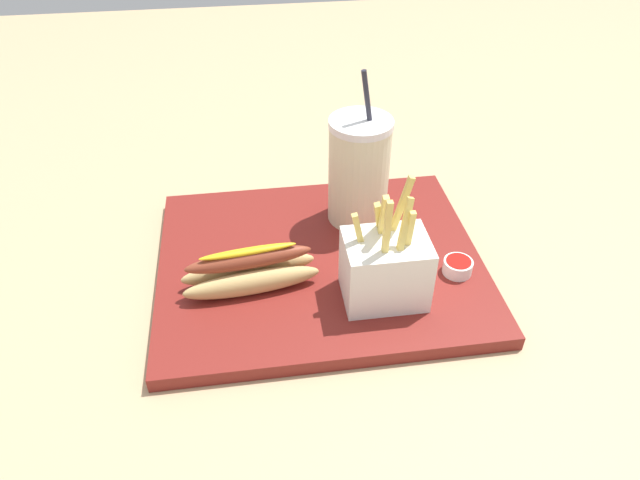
% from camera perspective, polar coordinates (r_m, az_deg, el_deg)
% --- Properties ---
extents(ground_plane, '(2.40, 2.40, 0.02)m').
position_cam_1_polar(ground_plane, '(0.81, 0.00, -3.33)').
color(ground_plane, tan).
extents(food_tray, '(0.43, 0.36, 0.02)m').
position_cam_1_polar(food_tray, '(0.79, 0.00, -2.26)').
color(food_tray, maroon).
rests_on(food_tray, ground_plane).
extents(soda_cup, '(0.09, 0.09, 0.23)m').
position_cam_1_polar(soda_cup, '(0.82, 3.83, 6.80)').
color(soda_cup, beige).
rests_on(soda_cup, food_tray).
extents(fries_basket, '(0.10, 0.08, 0.16)m').
position_cam_1_polar(fries_basket, '(0.71, 6.42, -2.73)').
color(fries_basket, white).
rests_on(fries_basket, food_tray).
extents(hot_dog_1, '(0.18, 0.07, 0.06)m').
position_cam_1_polar(hot_dog_1, '(0.74, -6.88, -3.08)').
color(hot_dog_1, tan).
rests_on(hot_dog_1, food_tray).
extents(ketchup_cup_1, '(0.04, 0.04, 0.02)m').
position_cam_1_polar(ketchup_cup_1, '(0.78, 13.38, -2.50)').
color(ketchup_cup_1, white).
rests_on(ketchup_cup_1, food_tray).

